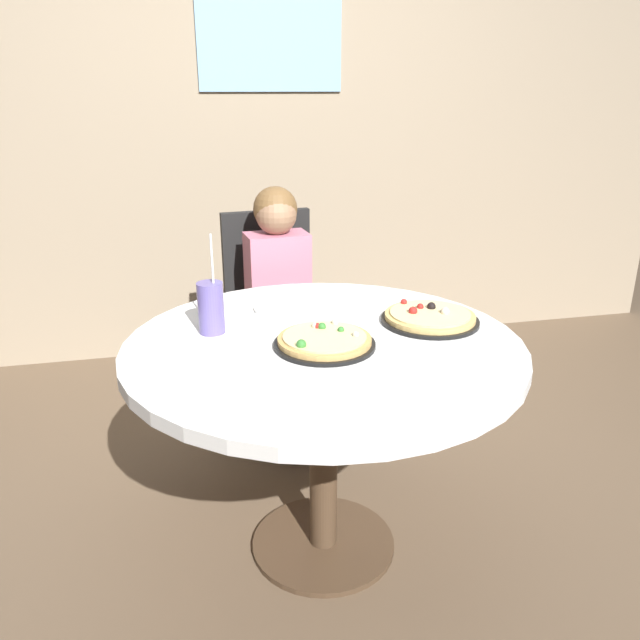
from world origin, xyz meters
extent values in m
plane|color=brown|center=(0.00, 0.00, 0.00)|extent=(8.00, 8.00, 0.00)
cube|color=gray|center=(0.00, 1.87, 1.45)|extent=(5.20, 0.12, 2.90)
cube|color=#8CBFE5|center=(0.14, 1.81, 1.75)|extent=(0.75, 0.02, 0.63)
cylinder|color=white|center=(0.00, 0.00, 0.73)|extent=(1.19, 1.19, 0.04)
cylinder|color=#4C3826|center=(0.00, 0.00, 0.36)|extent=(0.09, 0.09, 0.69)
cylinder|color=#4C3826|center=(0.00, 0.00, 0.01)|extent=(0.48, 0.48, 0.02)
cube|color=black|center=(0.00, 0.88, 0.43)|extent=(0.44, 0.44, 0.04)
cube|color=black|center=(-0.02, 1.06, 0.69)|extent=(0.40, 0.08, 0.52)
cylinder|color=black|center=(-0.15, 0.70, 0.21)|extent=(0.04, 0.04, 0.41)
cylinder|color=black|center=(0.19, 0.73, 0.21)|extent=(0.04, 0.04, 0.41)
cylinder|color=black|center=(-0.19, 1.04, 0.21)|extent=(0.04, 0.04, 0.41)
cylinder|color=black|center=(0.15, 1.07, 0.21)|extent=(0.04, 0.04, 0.41)
cube|color=#3F4766|center=(0.01, 0.73, 0.23)|extent=(0.27, 0.34, 0.45)
cube|color=#CC728C|center=(0.00, 0.86, 0.67)|extent=(0.27, 0.18, 0.44)
sphere|color=#997051|center=(0.00, 0.86, 0.97)|extent=(0.17, 0.17, 0.17)
sphere|color=brown|center=(0.00, 0.88, 0.99)|extent=(0.18, 0.18, 0.18)
cylinder|color=black|center=(-0.01, -0.04, 0.76)|extent=(0.30, 0.30, 0.01)
cylinder|color=tan|center=(-0.01, -0.04, 0.77)|extent=(0.28, 0.28, 0.02)
cylinder|color=beige|center=(-0.01, -0.04, 0.78)|extent=(0.25, 0.25, 0.01)
sphere|color=#387F33|center=(-0.09, -0.10, 0.79)|extent=(0.03, 0.03, 0.03)
sphere|color=beige|center=(-0.02, 0.04, 0.79)|extent=(0.02, 0.02, 0.02)
sphere|color=#387F33|center=(0.00, 0.02, 0.79)|extent=(0.02, 0.02, 0.02)
sphere|color=#387F33|center=(0.05, -0.01, 0.79)|extent=(0.02, 0.02, 0.02)
sphere|color=beige|center=(0.08, -0.06, 0.79)|extent=(0.02, 0.02, 0.02)
sphere|color=#B2231E|center=(-0.01, 0.03, 0.79)|extent=(0.02, 0.02, 0.02)
sphere|color=beige|center=(0.05, 0.05, 0.79)|extent=(0.02, 0.02, 0.02)
cylinder|color=black|center=(0.37, 0.08, 0.76)|extent=(0.32, 0.32, 0.01)
cylinder|color=#D8B266|center=(0.37, 0.08, 0.77)|extent=(0.29, 0.29, 0.02)
cylinder|color=beige|center=(0.37, 0.08, 0.78)|extent=(0.26, 0.26, 0.01)
sphere|color=#B2231E|center=(0.32, 0.09, 0.79)|extent=(0.03, 0.03, 0.03)
sphere|color=#B2231E|center=(0.36, 0.13, 0.79)|extent=(0.02, 0.02, 0.02)
sphere|color=beige|center=(0.41, 0.06, 0.79)|extent=(0.03, 0.03, 0.03)
sphere|color=#B2231E|center=(0.32, 0.19, 0.79)|extent=(0.02, 0.02, 0.02)
sphere|color=black|center=(0.39, 0.12, 0.79)|extent=(0.03, 0.03, 0.03)
cylinder|color=#6659A5|center=(-0.32, 0.15, 0.83)|extent=(0.08, 0.08, 0.16)
cylinder|color=white|center=(-0.31, 0.15, 0.95)|extent=(0.01, 0.03, 0.22)
cylinder|color=white|center=(-0.08, 0.31, 0.76)|extent=(0.18, 0.18, 0.01)
camera|label=1|loc=(-0.40, -1.69, 1.46)|focal=35.25mm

